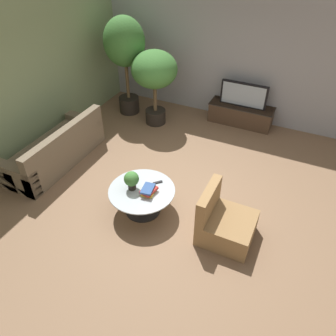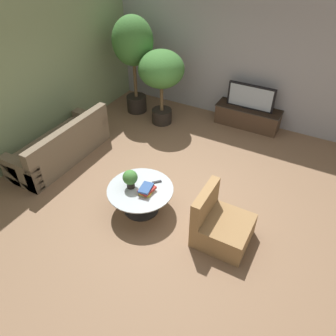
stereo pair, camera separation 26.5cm
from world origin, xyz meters
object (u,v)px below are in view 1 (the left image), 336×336
Objects in this scene: couch_by_wall at (57,150)px; potted_palm_tall at (125,48)px; television at (244,95)px; coffee_table at (142,196)px; media_console at (241,114)px; potted_plant_tabletop at (132,180)px; potted_palm_corner at (154,74)px; armchair_wicker at (224,223)px.

potted_palm_tall reaches higher than couch_by_wall.
television reaches higher than coffee_table.
couch_by_wall reaches higher than media_console.
couch_by_wall is at bearing 166.15° from potted_plant_tabletop.
potted_palm_tall reaches higher than media_console.
potted_palm_corner is at bearing 109.76° from potted_plant_tabletop.
coffee_table is at bearing 12.32° from potted_plant_tabletop.
potted_palm_tall is at bearing 124.32° from coffee_table.
potted_palm_corner reaches higher than potted_plant_tabletop.
potted_plant_tabletop is at bearing -70.24° from potted_palm_corner.
coffee_table is 0.50× the size of couch_by_wall.
potted_palm_tall is at bearing 166.92° from potted_palm_corner.
potted_palm_tall reaches higher than television.
armchair_wicker reaches higher than potted_plant_tabletop.
television is 3.23× the size of potted_plant_tabletop.
potted_plant_tabletop is (2.04, -0.50, 0.37)m from couch_by_wall.
coffee_table is 2.24m from couch_by_wall.
media_console is at bearing 13.13° from potted_palm_tall.
potted_plant_tabletop is at bearing 76.15° from couch_by_wall.
armchair_wicker is 0.50× the size of potted_palm_corner.
television is at bearing 136.68° from couch_by_wall.
armchair_wicker reaches higher than couch_by_wall.
potted_plant_tabletop is at bearing -167.68° from coffee_table.
potted_palm_corner is (-2.54, 2.66, 0.95)m from armchair_wicker.
potted_palm_corner is (1.05, 2.24, 0.94)m from couch_by_wall.
television is 4.23m from couch_by_wall.
coffee_table is at bearing 92.02° from armchair_wicker.
potted_palm_corner is at bearing 154.91° from couch_by_wall.
media_console is 4.21m from couch_by_wall.
potted_palm_corner is (-1.84, -0.82, 0.98)m from media_console.
couch_by_wall is 2.13m from potted_plant_tabletop.
television is 1.24× the size of armchair_wicker.
couch_by_wall reaches higher than potted_plant_tabletop.
armchair_wicker reaches higher than coffee_table.
potted_palm_tall is at bearing 49.78° from armchair_wicker.
television is at bearing 11.38° from armchair_wicker.
potted_palm_corner is (-1.84, -0.82, 0.48)m from television.
media_console is 3.06m from potted_palm_tall.
potted_palm_tall reaches higher than coffee_table.
couch_by_wall is 3.61m from armchair_wicker.
potted_plant_tabletop is at bearing 93.07° from armchair_wicker.
potted_palm_tall is 0.94m from potted_palm_corner.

